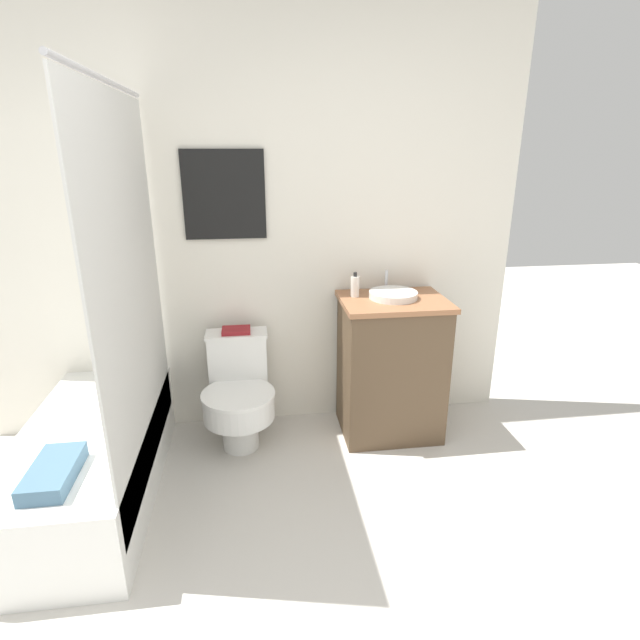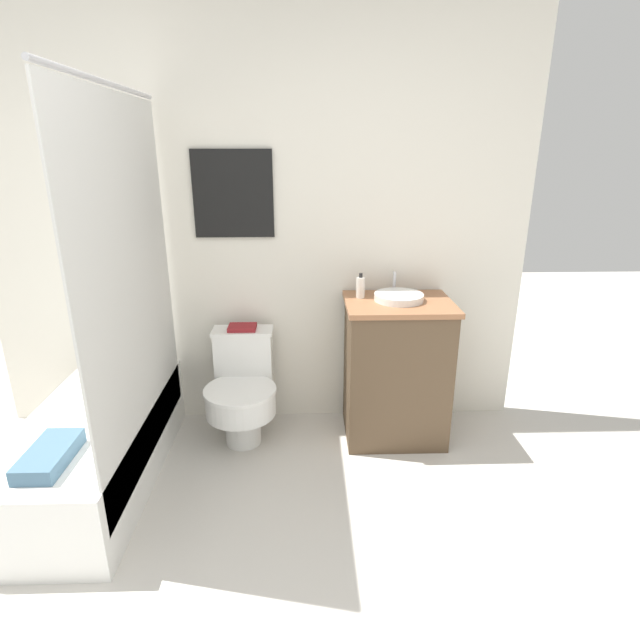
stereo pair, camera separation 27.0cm
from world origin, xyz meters
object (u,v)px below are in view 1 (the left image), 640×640
(soap_bottle, at_px, (355,286))
(toilet, at_px, (239,392))
(book_on_tank, at_px, (236,330))
(sink, at_px, (393,295))

(soap_bottle, bearing_deg, toilet, -171.85)
(soap_bottle, xyz_separation_m, book_on_tank, (-0.71, 0.04, -0.26))
(sink, bearing_deg, book_on_tank, 173.58)
(sink, bearing_deg, toilet, -177.56)
(toilet, relative_size, book_on_tank, 3.96)
(book_on_tank, bearing_deg, toilet, -90.00)
(soap_bottle, distance_m, book_on_tank, 0.76)
(toilet, bearing_deg, book_on_tank, 90.00)
(toilet, distance_m, soap_bottle, 0.94)
(toilet, bearing_deg, soap_bottle, 8.15)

